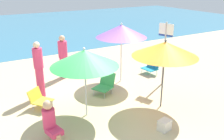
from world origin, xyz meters
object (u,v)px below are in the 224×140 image
Objects in this scene: umbrella_purple at (121,31)px; person_b at (50,120)px; umbrella_green at (85,58)px; beach_chair_b at (39,99)px; warning_sign at (165,44)px; beach_chair_c at (105,84)px; person_c at (39,70)px; person_d at (63,57)px; umbrella_orange at (165,49)px; beach_bag at (164,125)px; beach_chair_a at (152,65)px.

umbrella_purple is 3.92m from person_b.
umbrella_green is 1.89m from beach_chair_b.
umbrella_purple is 3.35m from beach_chair_b.
warning_sign reaches higher than beach_chair_b.
beach_chair_b is at bearing -29.29° from beach_chair_c.
person_c is 1.64m from person_d.
umbrella_orange is 3.33m from person_b.
umbrella_purple is 0.97× the size of warning_sign.
person_d is (0.40, 2.85, -0.79)m from umbrella_green.
umbrella_purple is 1.32× the size of person_d.
person_b is at bearing -146.62° from umbrella_purple.
person_c is at bearing 122.26° from beach_bag.
person_c is at bearing 143.71° from warning_sign.
person_d is (-1.59, 1.35, -1.00)m from umbrella_purple.
umbrella_green reaches higher than beach_chair_a.
person_d is 3.56m from warning_sign.
umbrella_green is 2.41× the size of beach_chair_c.
person_b is at bearing -42.53° from beach_chair_b.
person_d is at bearing -137.55° from person_c.
person_b is at bearing 7.01° from beach_chair_c.
umbrella_purple is 2.11m from umbrella_orange.
person_c is 4.00m from warning_sign.
person_b is at bearing 178.60° from umbrella_orange.
warning_sign is at bearing 46.36° from beach_chair_b.
umbrella_green is 1.87m from beach_chair_c.
beach_chair_a is 4.17m from person_c.
person_b is 3.71m from person_d.
umbrella_purple reaches higher than beach_bag.
beach_chair_c is at bearing 50.08° from beach_chair_b.
umbrella_green is 2.58× the size of beach_chair_b.
beach_chair_b is 0.93× the size of beach_chair_c.
warning_sign reaches higher than person_c.
person_c is at bearing 157.32° from person_b.
umbrella_green is at bearing -1.50° from person_d.
beach_chair_a is 1.50m from warning_sign.
umbrella_green is 2.09m from umbrella_orange.
umbrella_orange is 2.25m from beach_chair_c.
beach_chair_c is 2.09m from person_d.
beach_chair_a is 2.44m from beach_chair_c.
umbrella_green is 1.98× the size of person_b.
warning_sign is at bearing 91.35° from person_b.
beach_chair_c is 2.32m from warning_sign.
beach_chair_c is at bearing 8.07° from beach_chair_a.
beach_chair_c is (2.01, -0.08, 0.04)m from beach_chair_b.
umbrella_green is 1.19× the size of person_d.
person_c reaches higher than beach_chair_a.
warning_sign is at bearing 10.49° from umbrella_green.
umbrella_purple reaches higher than beach_chair_a.
person_b is 0.54× the size of person_c.
umbrella_orange is at bearing 23.97° from beach_chair_b.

